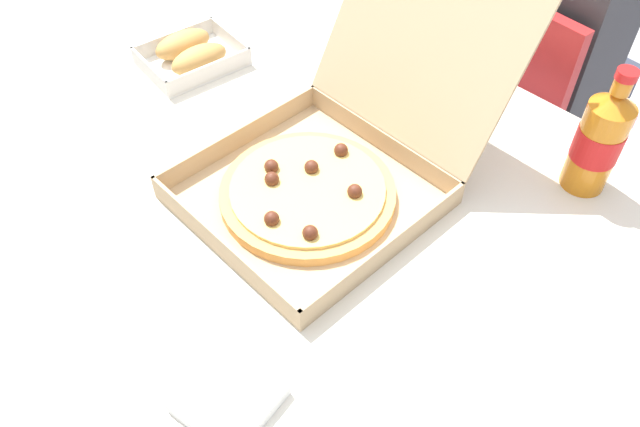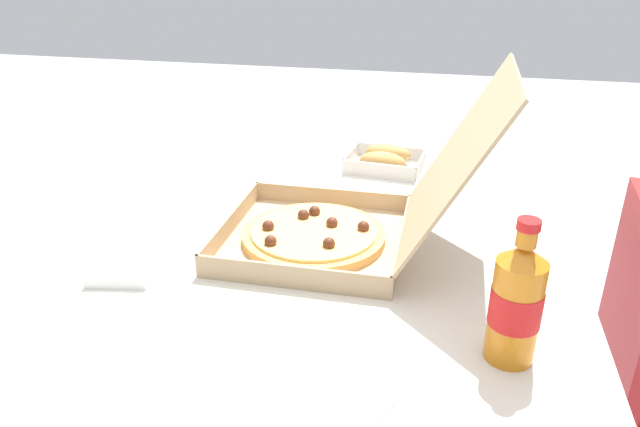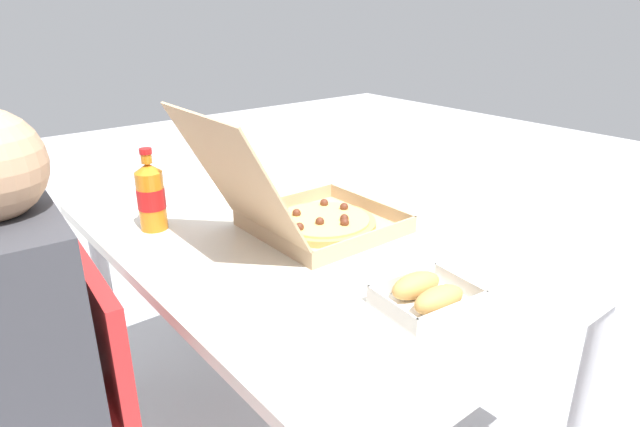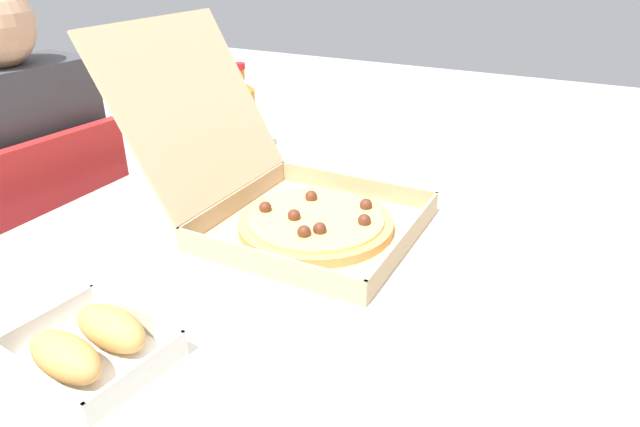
# 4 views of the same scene
# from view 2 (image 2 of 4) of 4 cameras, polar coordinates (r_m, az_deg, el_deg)

# --- Properties ---
(dining_table) EXTENTS (1.31, 0.97, 0.73)m
(dining_table) POSITION_cam_2_polar(r_m,az_deg,el_deg) (1.26, 0.48, -5.49)
(dining_table) COLOR silver
(dining_table) RESTS_ON ground_plane
(pizza_box_open) EXTENTS (0.36, 0.53, 0.36)m
(pizza_box_open) POSITION_cam_2_polar(r_m,az_deg,el_deg) (1.19, 1.85, -0.78)
(pizza_box_open) COLOR tan
(pizza_box_open) RESTS_ON dining_table
(bread_side_box) EXTENTS (0.17, 0.21, 0.06)m
(bread_side_box) POSITION_cam_2_polar(r_m,az_deg,el_deg) (1.60, 6.13, 5.05)
(bread_side_box) COLOR white
(bread_side_box) RESTS_ON dining_table
(cola_bottle) EXTENTS (0.07, 0.07, 0.22)m
(cola_bottle) POSITION_cam_2_polar(r_m,az_deg,el_deg) (0.91, 17.89, -7.94)
(cola_bottle) COLOR orange
(cola_bottle) RESTS_ON dining_table
(paper_menu) EXTENTS (0.25, 0.23, 0.00)m
(paper_menu) POSITION_cam_2_polar(r_m,az_deg,el_deg) (0.82, -1.74, -19.05)
(paper_menu) COLOR white
(paper_menu) RESTS_ON dining_table
(napkin_pile) EXTENTS (0.13, 0.13, 0.02)m
(napkin_pile) POSITION_cam_2_polar(r_m,az_deg,el_deg) (1.17, -17.84, -4.95)
(napkin_pile) COLOR white
(napkin_pile) RESTS_ON dining_table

